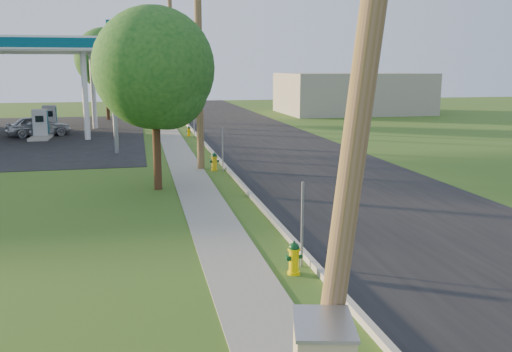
% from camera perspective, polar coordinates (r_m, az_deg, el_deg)
% --- Properties ---
extents(road, '(8.00, 120.00, 0.02)m').
position_cam_1_polar(road, '(19.35, 11.86, -2.35)').
color(road, black).
rests_on(road, ground).
extents(curb, '(0.15, 120.00, 0.15)m').
position_cam_1_polar(curb, '(18.10, 0.20, -2.84)').
color(curb, '#A19E93').
rests_on(curb, ground).
extents(sidewalk, '(1.50, 120.00, 0.03)m').
position_cam_1_polar(sidewalk, '(17.83, -5.31, -3.30)').
color(sidewalk, gray).
rests_on(sidewalk, ground).
extents(utility_pole_near, '(1.40, 0.32, 9.48)m').
position_cam_1_polar(utility_pole_near, '(6.71, 11.71, 13.73)').
color(utility_pole_near, brown).
rests_on(utility_pole_near, ground).
extents(utility_pole_mid, '(1.40, 0.32, 9.80)m').
position_cam_1_polar(utility_pole_mid, '(24.29, -6.04, 12.31)').
color(utility_pole_mid, brown).
rests_on(utility_pole_mid, ground).
extents(utility_pole_far, '(1.40, 0.32, 9.50)m').
position_cam_1_polar(utility_pole_far, '(42.22, -8.78, 11.58)').
color(utility_pole_far, brown).
rests_on(utility_pole_far, ground).
extents(sign_post_near, '(0.05, 0.04, 2.00)m').
position_cam_1_polar(sign_post_near, '(12.38, 4.89, -5.14)').
color(sign_post_near, gray).
rests_on(sign_post_near, ground).
extents(sign_post_mid, '(0.05, 0.04, 2.00)m').
position_cam_1_polar(sign_post_mid, '(23.67, -3.52, 2.78)').
color(sign_post_mid, gray).
rests_on(sign_post_mid, ground).
extents(sign_post_far, '(0.05, 0.04, 2.00)m').
position_cam_1_polar(sign_post_far, '(35.69, -6.53, 5.60)').
color(sign_post_far, gray).
rests_on(sign_post_far, ground).
extents(fuel_pump_ne, '(1.20, 3.20, 1.90)m').
position_cam_1_polar(fuel_pump_ne, '(37.84, -21.71, 4.77)').
color(fuel_pump_ne, '#A19E93').
rests_on(fuel_pump_ne, ground).
extents(fuel_pump_se, '(1.20, 3.20, 1.90)m').
position_cam_1_polar(fuel_pump_se, '(41.77, -20.84, 5.37)').
color(fuel_pump_se, '#A19E93').
rests_on(fuel_pump_se, ground).
extents(price_pylon, '(0.34, 2.04, 6.85)m').
position_cam_1_polar(price_pylon, '(29.68, -14.96, 12.73)').
color(price_pylon, gray).
rests_on(price_pylon, ground).
extents(distant_building, '(14.00, 10.00, 4.00)m').
position_cam_1_polar(distant_building, '(56.37, 10.07, 8.58)').
color(distant_building, gray).
rests_on(distant_building, ground).
extents(tree_verge, '(4.43, 4.43, 6.71)m').
position_cam_1_polar(tree_verge, '(20.22, -10.39, 10.62)').
color(tree_verge, '#3D2514').
rests_on(tree_verge, ground).
extents(tree_lot, '(5.26, 5.26, 7.97)m').
position_cam_1_polar(tree_lot, '(49.79, -15.46, 11.63)').
color(tree_lot, '#3D2514').
rests_on(tree_lot, ground).
extents(hydrant_near, '(0.40, 0.35, 0.76)m').
position_cam_1_polar(hydrant_near, '(12.12, 4.03, -8.60)').
color(hydrant_near, '#E4C600').
rests_on(hydrant_near, ground).
extents(hydrant_mid, '(0.42, 0.38, 0.82)m').
position_cam_1_polar(hydrant_mid, '(24.20, -4.41, 1.53)').
color(hydrant_mid, gold).
rests_on(hydrant_mid, ground).
extents(hydrant_far, '(0.35, 0.31, 0.67)m').
position_cam_1_polar(hydrant_far, '(36.75, -7.08, 4.69)').
color(hydrant_far, '#DCA102').
rests_on(hydrant_far, ground).
extents(car_silver, '(4.37, 2.76, 1.38)m').
position_cam_1_polar(car_silver, '(39.29, -21.94, 4.92)').
color(car_silver, '#A5A7AC').
rests_on(car_silver, ground).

